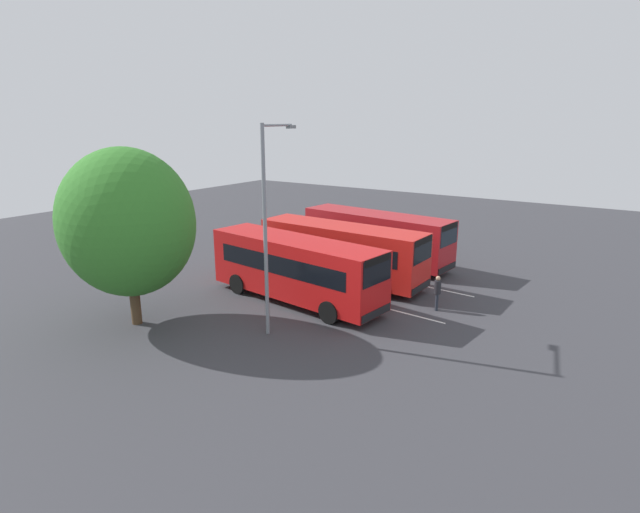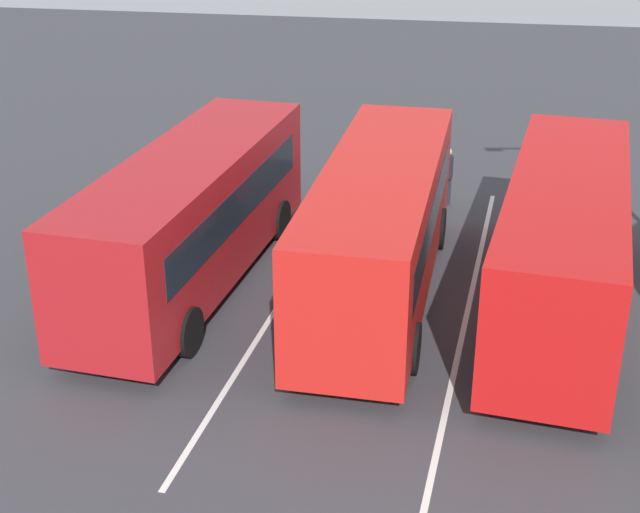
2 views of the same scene
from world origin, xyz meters
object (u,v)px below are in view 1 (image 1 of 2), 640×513
at_px(bus_center_left, 342,251).
at_px(street_lamp, 268,217).
at_px(bus_far_left, 296,267).
at_px(bus_center_right, 377,236).
at_px(depot_tree, 127,223).
at_px(pedestrian, 437,290).

height_order(bus_center_left, street_lamp, street_lamp).
relative_size(bus_far_left, bus_center_right, 1.00).
relative_size(street_lamp, depot_tree, 1.12).
relative_size(bus_center_right, depot_tree, 1.27).
bearing_deg(street_lamp, bus_far_left, 9.72).
height_order(bus_far_left, pedestrian, bus_far_left).
height_order(bus_center_left, bus_center_right, same).
height_order(bus_far_left, street_lamp, street_lamp).
bearing_deg(bus_far_left, bus_center_left, 93.41).
distance_m(street_lamp, depot_tree, 6.12).
relative_size(bus_center_right, pedestrian, 5.79).
height_order(pedestrian, street_lamp, street_lamp).
xyz_separation_m(bus_center_left, depot_tree, (-4.48, -10.17, 2.80)).
relative_size(bus_far_left, bus_center_left, 1.01).
relative_size(bus_far_left, pedestrian, 5.80).
relative_size(bus_center_left, pedestrian, 5.72).
bearing_deg(depot_tree, bus_center_right, 73.08).
distance_m(bus_center_left, street_lamp, 8.24).
bearing_deg(bus_far_left, depot_tree, -117.57).
distance_m(bus_center_right, pedestrian, 8.30).
relative_size(bus_center_left, depot_tree, 1.26).
height_order(bus_center_right, depot_tree, depot_tree).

